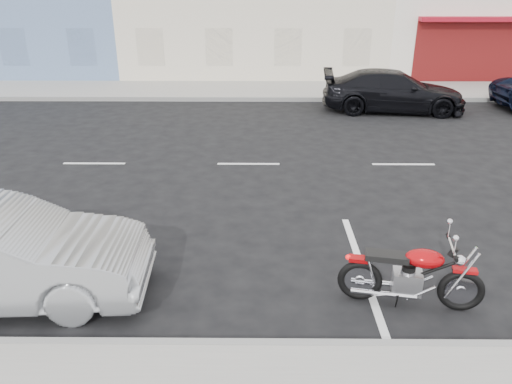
{
  "coord_description": "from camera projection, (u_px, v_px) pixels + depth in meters",
  "views": [
    {
      "loc": [
        -1.71,
        -12.1,
        4.47
      ],
      "look_at": [
        -1.78,
        -3.66,
        0.8
      ],
      "focal_mm": 35.0,
      "sensor_mm": 36.0,
      "label": 1
    }
  ],
  "objects": [
    {
      "name": "curb_near",
      "position": [
        5.0,
        345.0,
        6.45
      ],
      "size": [
        80.0,
        0.12,
        0.16
      ],
      "primitive_type": "cube",
      "color": "gray",
      "rests_on": "ground"
    },
    {
      "name": "sidewalk_far",
      "position": [
        181.0,
        90.0,
        20.85
      ],
      "size": [
        80.0,
        3.4,
        0.15
      ],
      "primitive_type": "cube",
      "color": "gray",
      "rests_on": "ground"
    },
    {
      "name": "car_far",
      "position": [
        393.0,
        91.0,
        17.64
      ],
      "size": [
        5.13,
        2.5,
        1.44
      ],
      "primitive_type": "imported",
      "rotation": [
        0.0,
        0.0,
        1.47
      ],
      "color": "black",
      "rests_on": "ground"
    },
    {
      "name": "ground",
      "position": [
        326.0,
        164.0,
        12.87
      ],
      "size": [
        120.0,
        120.0,
        0.0
      ],
      "primitive_type": "plane",
      "color": "black",
      "rests_on": "ground"
    },
    {
      "name": "motorcycle",
      "position": [
        465.0,
        282.0,
        7.07
      ],
      "size": [
        2.07,
        0.75,
        1.04
      ],
      "rotation": [
        0.0,
        0.0,
        -0.18
      ],
      "color": "black",
      "rests_on": "ground"
    },
    {
      "name": "curb_far",
      "position": [
        175.0,
        99.0,
        19.29
      ],
      "size": [
        80.0,
        0.12,
        0.16
      ],
      "primitive_type": "cube",
      "color": "gray",
      "rests_on": "ground"
    }
  ]
}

